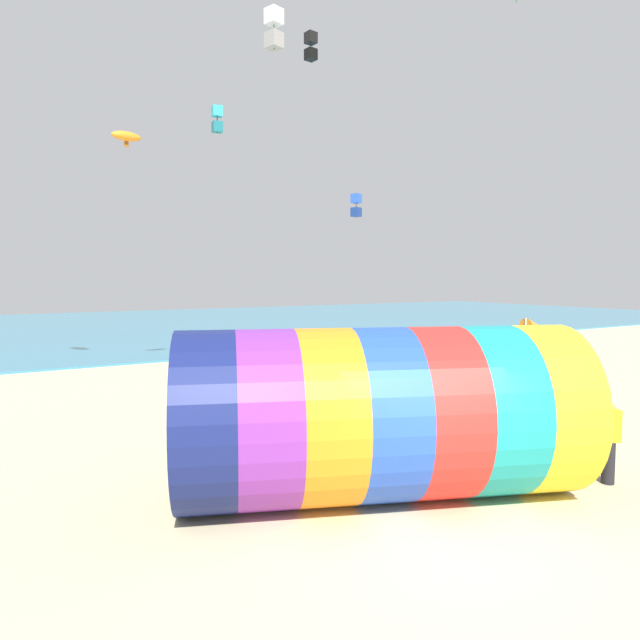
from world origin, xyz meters
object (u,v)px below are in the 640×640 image
object	(u,v)px
bystander_near_water	(266,364)
beach_flag	(531,331)
kite_black_box	(311,46)
kite_white_box	(274,28)
kite_blue_box	(356,205)
kite_cyan_box	(217,119)
giant_inflatable_tube	(380,413)
kite_handler	(609,440)
kite_orange_parafoil	(126,136)

from	to	relation	value
bystander_near_water	beach_flag	xyz separation A→B (m)	(2.88, -8.71, 1.72)
bystander_near_water	kite_black_box	bearing A→B (deg)	44.81
kite_white_box	bystander_near_water	world-z (taller)	kite_white_box
kite_blue_box	kite_cyan_box	world-z (taller)	kite_cyan_box
kite_cyan_box	beach_flag	bearing A→B (deg)	-63.29
kite_black_box	kite_white_box	distance (m)	7.47
giant_inflatable_tube	kite_cyan_box	size ratio (longest dim) A/B	8.60
kite_handler	kite_black_box	bearing A→B (deg)	80.35
kite_cyan_box	bystander_near_water	distance (m)	8.30
kite_orange_parafoil	beach_flag	bearing A→B (deg)	-65.28
kite_white_box	kite_cyan_box	bearing A→B (deg)	136.49
kite_white_box	bystander_near_water	bearing A→B (deg)	80.79
giant_inflatable_tube	kite_white_box	size ratio (longest dim) A/B	5.93
kite_handler	bystander_near_water	world-z (taller)	bystander_near_water
kite_blue_box	kite_white_box	bearing A→B (deg)	-155.26
kite_handler	bystander_near_water	bearing A→B (deg)	98.26
bystander_near_water	beach_flag	distance (m)	9.33
bystander_near_water	kite_white_box	bearing A→B (deg)	-99.21
bystander_near_water	beach_flag	size ratio (longest dim) A/B	0.60
giant_inflatable_tube	kite_black_box	xyz separation A→B (m)	(6.86, 14.13, 12.43)
kite_handler	kite_black_box	size ratio (longest dim) A/B	1.34
kite_cyan_box	kite_handler	bearing A→B (deg)	-74.40
giant_inflatable_tube	kite_orange_parafoil	xyz separation A→B (m)	(-0.92, 14.74, 7.75)
kite_handler	kite_cyan_box	xyz separation A→B (m)	(-3.27, 11.70, 8.21)
kite_handler	bystander_near_water	xyz separation A→B (m)	(-1.67, 11.51, 0.07)
kite_black_box	bystander_near_water	bearing A→B (deg)	-135.19
kite_cyan_box	kite_orange_parafoil	bearing A→B (deg)	110.84
kite_blue_box	beach_flag	size ratio (longest dim) A/B	0.32
kite_orange_parafoil	bystander_near_water	xyz separation A→B (m)	(3.41, -4.95, -8.36)
kite_black_box	kite_cyan_box	size ratio (longest dim) A/B	1.40
giant_inflatable_tube	beach_flag	world-z (taller)	giant_inflatable_tube
giant_inflatable_tube	kite_orange_parafoil	size ratio (longest dim) A/B	6.29
kite_blue_box	kite_cyan_box	bearing A→B (deg)	-172.36
kite_orange_parafoil	beach_flag	size ratio (longest dim) A/B	0.41
kite_blue_box	beach_flag	xyz separation A→B (m)	(-1.61, -9.72, -4.13)
kite_black_box	kite_white_box	size ratio (longest dim) A/B	0.97
kite_orange_parafoil	kite_blue_box	bearing A→B (deg)	-26.53
kite_handler	bystander_near_water	size ratio (longest dim) A/B	0.94
kite_blue_box	kite_cyan_box	distance (m)	6.56
kite_handler	kite_blue_box	world-z (taller)	kite_blue_box
giant_inflatable_tube	kite_handler	size ratio (longest dim) A/B	4.57
kite_black_box	kite_blue_box	xyz separation A→B (m)	(0.12, -3.33, -7.18)
giant_inflatable_tube	kite_black_box	distance (m)	20.03
kite_black_box	beach_flag	bearing A→B (deg)	-96.50
kite_blue_box	kite_white_box	xyz separation A→B (m)	(-4.68, -2.16, 4.97)
kite_black_box	kite_blue_box	size ratio (longest dim) A/B	1.31
giant_inflatable_tube	beach_flag	size ratio (longest dim) A/B	2.58
kite_black_box	kite_blue_box	distance (m)	7.92
kite_orange_parafoil	kite_white_box	size ratio (longest dim) A/B	0.94
kite_black_box	kite_orange_parafoil	bearing A→B (deg)	175.49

